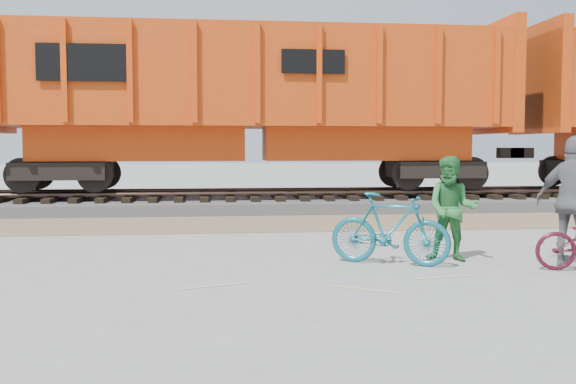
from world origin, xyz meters
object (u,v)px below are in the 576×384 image
(bicycle_teal, at_px, (390,229))
(person_woman, at_px, (575,201))
(person_man, at_px, (452,209))
(hopper_car_center, at_px, (254,99))

(bicycle_teal, height_order, person_woman, person_woman)
(bicycle_teal, relative_size, person_man, 1.11)
(bicycle_teal, relative_size, person_woman, 0.93)
(hopper_car_center, relative_size, bicycle_teal, 8.02)
(hopper_car_center, height_order, person_woman, hopper_car_center)
(hopper_car_center, height_order, bicycle_teal, hopper_car_center)
(person_man, bearing_deg, bicycle_teal, -142.06)
(bicycle_teal, bearing_deg, person_man, -52.05)
(person_man, height_order, person_woman, person_woman)
(bicycle_teal, bearing_deg, person_woman, -72.54)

